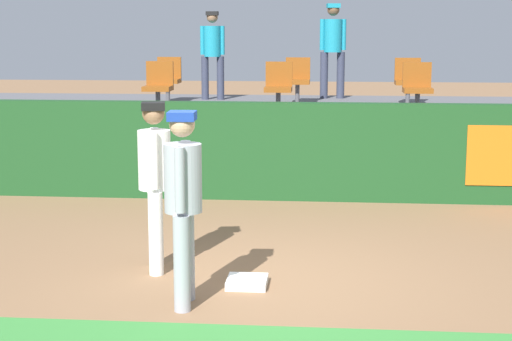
{
  "coord_description": "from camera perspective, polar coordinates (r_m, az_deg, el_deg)",
  "views": [
    {
      "loc": [
        0.72,
        -7.91,
        2.59
      ],
      "look_at": [
        -0.07,
        0.91,
        1.0
      ],
      "focal_mm": 57.28,
      "sensor_mm": 36.0,
      "label": 1
    }
  ],
  "objects": [
    {
      "name": "player_fielder_home",
      "position": [
        8.62,
        -7.06,
        -0.27
      ],
      "size": [
        0.4,
        0.58,
        1.8
      ],
      "rotation": [
        0.0,
        0.0,
        -1.37
      ],
      "color": "white",
      "rests_on": "ground_plane"
    },
    {
      "name": "seat_back_left",
      "position": [
        15.54,
        -6.14,
        6.52
      ],
      "size": [
        0.45,
        0.44,
        0.84
      ],
      "color": "#4C4C51",
      "rests_on": "bleacher_platform"
    },
    {
      "name": "bleacher_platform",
      "position": [
        14.7,
        2.28,
        2.27
      ],
      "size": [
        18.0,
        4.8,
        1.15
      ],
      "primitive_type": "cube",
      "color": "#59595E",
      "rests_on": "ground_plane"
    },
    {
      "name": "seat_front_center",
      "position": [
        13.48,
        1.59,
        6.02
      ],
      "size": [
        0.44,
        0.44,
        0.84
      ],
      "color": "#4C4C51",
      "rests_on": "bleacher_platform"
    },
    {
      "name": "spectator_hooded",
      "position": [
        16.27,
        5.39,
        8.8
      ],
      "size": [
        0.51,
        0.39,
        1.85
      ],
      "rotation": [
        0.0,
        0.0,
        3.27
      ],
      "color": "#33384C",
      "rests_on": "bleacher_platform"
    },
    {
      "name": "spectator_capped",
      "position": [
        15.96,
        -3.06,
        8.49
      ],
      "size": [
        0.47,
        0.33,
        1.69
      ],
      "rotation": [
        0.0,
        0.0,
        3.17
      ],
      "color": "#33384C",
      "rests_on": "bleacher_platform"
    },
    {
      "name": "field_wall",
      "position": [
        12.14,
        1.75,
        1.34
      ],
      "size": [
        18.0,
        0.26,
        1.46
      ],
      "color": "#19471E",
      "rests_on": "ground_plane"
    },
    {
      "name": "first_base",
      "position": [
        8.27,
        -0.63,
        -7.79
      ],
      "size": [
        0.4,
        0.4,
        0.08
      ],
      "primitive_type": "cube",
      "color": "white",
      "rests_on": "ground_plane"
    },
    {
      "name": "seat_back_right",
      "position": [
        15.31,
        10.56,
        6.36
      ],
      "size": [
        0.47,
        0.44,
        0.84
      ],
      "color": "#4C4C51",
      "rests_on": "bleacher_platform"
    },
    {
      "name": "ground_plane",
      "position": [
        8.35,
        -0.07,
        -7.89
      ],
      "size": [
        60.0,
        60.0,
        0.0
      ],
      "primitive_type": "plane",
      "color": "#846042"
    },
    {
      "name": "player_runner_visitor",
      "position": [
        7.49,
        -5.1,
        -1.69
      ],
      "size": [
        0.36,
        0.51,
        1.82
      ],
      "rotation": [
        0.0,
        0.0,
        -1.53
      ],
      "color": "#9EA3AD",
      "rests_on": "ground_plane"
    },
    {
      "name": "seat_back_center",
      "position": [
        15.26,
        2.93,
        6.5
      ],
      "size": [
        0.45,
        0.44,
        0.84
      ],
      "color": "#4C4C51",
      "rests_on": "bleacher_platform"
    },
    {
      "name": "seat_front_left",
      "position": [
        13.75,
        -6.82,
        6.04
      ],
      "size": [
        0.45,
        0.44,
        0.84
      ],
      "color": "#4C4C51",
      "rests_on": "bleacher_platform"
    },
    {
      "name": "seat_front_right",
      "position": [
        13.52,
        11.2,
        5.85
      ],
      "size": [
        0.46,
        0.44,
        0.84
      ],
      "color": "#4C4C51",
      "rests_on": "bleacher_platform"
    }
  ]
}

